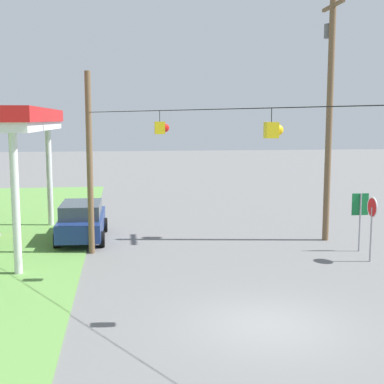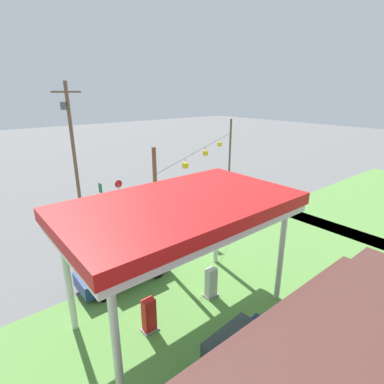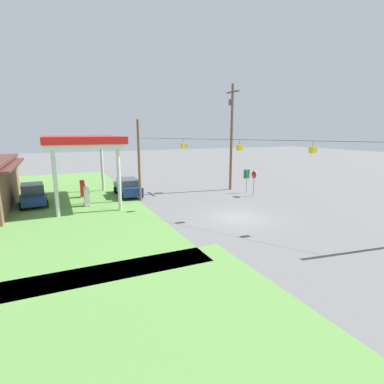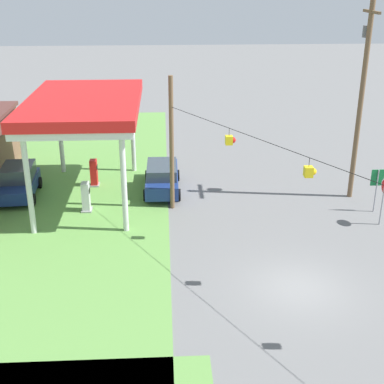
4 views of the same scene
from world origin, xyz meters
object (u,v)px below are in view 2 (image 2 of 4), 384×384
Objects in this scene: fuel_pump_far at (149,316)px; utility_pole_main at (73,146)px; gas_station_canopy at (181,211)px; route_sign at (101,191)px; car_at_pumps_front at (125,266)px; stop_sign_roadside at (119,187)px; car_at_pumps_rear at (242,357)px; fuel_pump_near at (211,284)px.

utility_pole_main reaches higher than fuel_pump_far.
route_sign is at bearing -99.91° from gas_station_canopy.
car_at_pumps_front is 2.04× the size of stop_sign_roadside.
route_sign is (-4.58, -15.56, 0.92)m from fuel_pump_far.
utility_pole_main reaches higher than car_at_pumps_rear.
utility_pole_main is (1.32, -14.97, 5.32)m from fuel_pump_near.
utility_pole_main is at bearing 83.25° from car_at_pumps_rear.
car_at_pumps_front is (-1.00, -4.11, 0.11)m from fuel_pump_far.
gas_station_canopy is 4.07× the size of stop_sign_roadside.
fuel_pump_far is at bearing 105.50° from car_at_pumps_rear.
gas_station_canopy is at bearing 179.95° from fuel_pump_far.
fuel_pump_far is 16.25m from route_sign.
stop_sign_roadside reaches higher than car_at_pumps_front.
fuel_pump_near is 15.51m from stop_sign_roadside.
fuel_pump_far is at bearing 80.83° from utility_pole_main.
route_sign reaches higher than fuel_pump_near.
gas_station_canopy reaches higher than fuel_pump_near.
fuel_pump_near is at bearing -179.95° from gas_station_canopy.
gas_station_canopy is 6.13× the size of fuel_pump_near.
gas_station_canopy is at bearing 87.90° from utility_pole_main.
car_at_pumps_front is at bearing -78.14° from gas_station_canopy.
car_at_pumps_rear is (0.42, 4.12, -4.38)m from gas_station_canopy.
route_sign is (-0.85, -15.56, 0.92)m from fuel_pump_near.
gas_station_canopy is 6.13× the size of fuel_pump_far.
car_at_pumps_rear is at bearing 87.09° from utility_pole_main.
car_at_pumps_rear reaches higher than fuel_pump_far.
fuel_pump_far is 0.15× the size of utility_pole_main.
fuel_pump_far is at bearing -0.05° from gas_station_canopy.
gas_station_canopy is at bearing 80.09° from route_sign.
car_at_pumps_rear is 19.95m from route_sign.
fuel_pump_near is 0.33× the size of car_at_pumps_front.
stop_sign_roadside is at bearing -114.45° from car_at_pumps_front.
route_sign reaches higher than fuel_pump_far.
utility_pole_main is (-0.55, -14.97, 0.80)m from gas_station_canopy.
car_at_pumps_front is at bearing -56.41° from fuel_pump_near.
car_at_pumps_front reaches higher than fuel_pump_near.
gas_station_canopy reaches higher than car_at_pumps_front.
fuel_pump_near is 0.66× the size of stop_sign_roadside.
gas_station_canopy is 4.89m from fuel_pump_far.
fuel_pump_near is at bearing 124.19° from car_at_pumps_front.
utility_pole_main reaches higher than gas_station_canopy.
route_sign is 4.94m from utility_pole_main.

